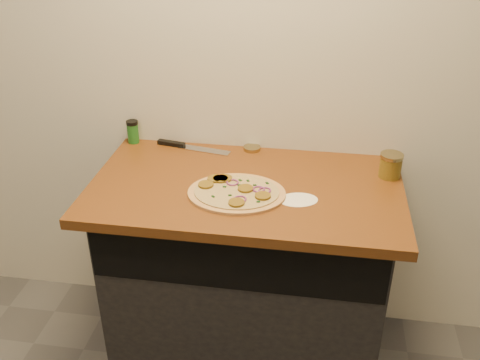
% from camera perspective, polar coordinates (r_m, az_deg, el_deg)
% --- Properties ---
extents(room_shell, '(4.02, 3.52, 2.71)m').
position_cam_1_polar(room_shell, '(0.49, -23.73, -0.23)').
color(room_shell, beige).
rests_on(room_shell, ground).
extents(cabinet, '(1.10, 0.60, 0.86)m').
position_cam_1_polar(cabinet, '(2.35, 0.69, -10.06)').
color(cabinet, black).
rests_on(cabinet, ground).
extents(countertop, '(1.20, 0.70, 0.04)m').
position_cam_1_polar(countertop, '(2.07, 0.64, -0.89)').
color(countertop, brown).
rests_on(countertop, cabinet).
extents(pizza, '(0.38, 0.38, 0.02)m').
position_cam_1_polar(pizza, '(1.99, -0.40, -1.31)').
color(pizza, tan).
rests_on(pizza, countertop).
extents(chefs_knife, '(0.34, 0.09, 0.02)m').
position_cam_1_polar(chefs_knife, '(2.35, -5.70, 3.57)').
color(chefs_knife, '#B7BAC1').
rests_on(chefs_knife, countertop).
extents(mason_jar_lid, '(0.10, 0.10, 0.02)m').
position_cam_1_polar(mason_jar_lid, '(2.32, 1.29, 3.41)').
color(mason_jar_lid, '#928355').
rests_on(mason_jar_lid, countertop).
extents(salsa_jar, '(0.09, 0.09, 0.10)m').
position_cam_1_polar(salsa_jar, '(2.17, 15.76, 1.52)').
color(salsa_jar, '#992A0F').
rests_on(salsa_jar, countertop).
extents(spice_shaker, '(0.05, 0.05, 0.10)m').
position_cam_1_polar(spice_shaker, '(2.42, -11.36, 5.08)').
color(spice_shaker, '#1E5F1E').
rests_on(spice_shaker, countertop).
extents(flour_spill, '(0.18, 0.18, 0.00)m').
position_cam_1_polar(flour_spill, '(1.97, 6.23, -2.11)').
color(flour_spill, white).
rests_on(flour_spill, countertop).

